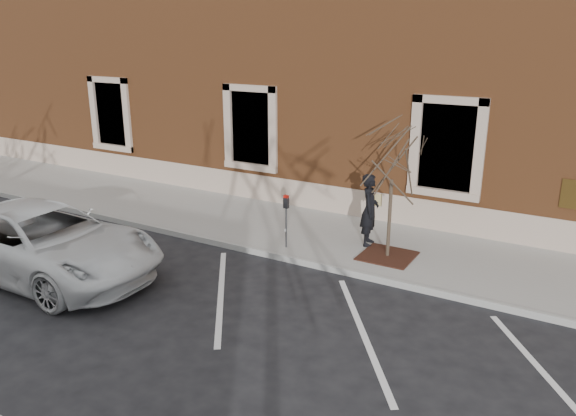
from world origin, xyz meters
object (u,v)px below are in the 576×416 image
Objects in this scene: sapling at (393,158)px; white_truck at (43,242)px; parking_meter at (286,211)px; man at (370,210)px.

white_truck is (-6.37, -4.50, -1.75)m from sapling.
parking_meter is 0.39× the size of sapling.
white_truck is at bearing 117.71° from man.
white_truck is (-4.00, -3.82, -0.29)m from parking_meter.
white_truck reaches higher than parking_meter.
sapling reaches higher than parking_meter.
sapling is (0.70, -0.52, 1.48)m from man.
man reaches higher than white_truck.
parking_meter is 2.86m from sapling.
man is 7.58m from white_truck.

